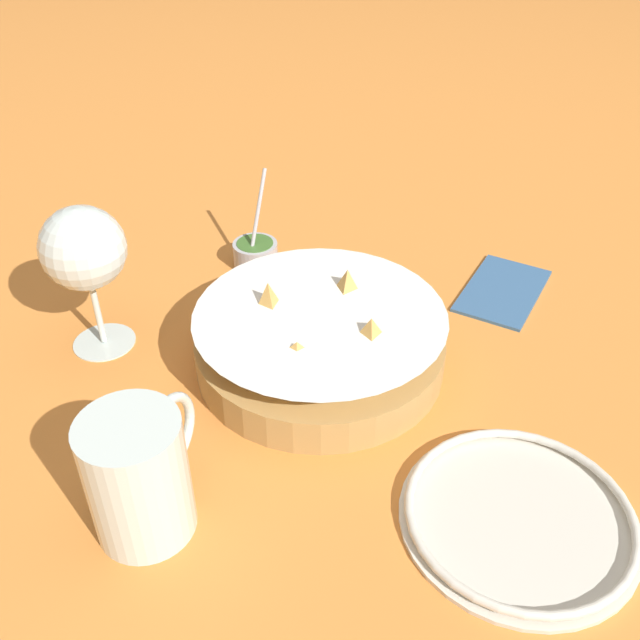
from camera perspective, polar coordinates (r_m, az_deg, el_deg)
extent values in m
plane|color=orange|center=(0.74, 1.74, -5.81)|extent=(4.00, 4.00, 0.00)
cylinder|color=#B2894C|center=(0.76, 0.00, -2.41)|extent=(0.26, 0.26, 0.04)
cone|color=white|center=(0.75, 0.00, -1.52)|extent=(0.26, 0.26, 0.06)
cylinder|color=#3D842D|center=(0.76, 0.00, -2.30)|extent=(0.20, 0.20, 0.01)
pyramid|color=gold|center=(0.78, 2.17, 2.12)|extent=(0.07, 0.05, 0.06)
pyramid|color=gold|center=(0.76, -4.10, 0.96)|extent=(0.07, 0.07, 0.06)
pyramid|color=gold|center=(0.70, -1.82, -3.27)|extent=(0.08, 0.09, 0.05)
pyramid|color=gold|center=(0.72, 4.05, -1.70)|extent=(0.09, 0.08, 0.06)
cylinder|color=#B7B7BC|center=(0.93, -5.18, 5.23)|extent=(0.06, 0.06, 0.03)
cylinder|color=#42702D|center=(0.93, -5.20, 5.55)|extent=(0.05, 0.05, 0.02)
cylinder|color=#B7B7BC|center=(0.92, -5.06, 8.19)|extent=(0.06, 0.01, 0.11)
cylinder|color=silver|center=(0.84, -16.86, -1.66)|extent=(0.07, 0.07, 0.00)
cylinder|color=silver|center=(0.82, -17.38, 0.71)|extent=(0.01, 0.01, 0.08)
sphere|color=silver|center=(0.77, -18.44, 5.48)|extent=(0.09, 0.09, 0.09)
sphere|color=beige|center=(0.78, -18.28, 4.78)|extent=(0.06, 0.06, 0.06)
cylinder|color=silver|center=(0.60, -14.38, -12.12)|extent=(0.08, 0.08, 0.12)
cylinder|color=gold|center=(0.61, -14.17, -13.01)|extent=(0.07, 0.07, 0.08)
torus|color=silver|center=(0.63, -12.05, -9.12)|extent=(0.08, 0.01, 0.08)
cylinder|color=silver|center=(0.65, 15.60, -15.02)|extent=(0.20, 0.20, 0.01)
torus|color=silver|center=(0.65, 15.69, -14.66)|extent=(0.20, 0.20, 0.01)
cube|color=#38608E|center=(0.91, 14.43, 2.39)|extent=(0.15, 0.10, 0.01)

